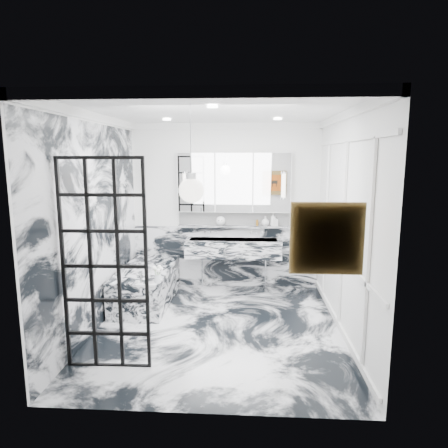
# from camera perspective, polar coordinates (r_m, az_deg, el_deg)

# --- Properties ---
(floor) EXTENTS (3.60, 3.60, 0.00)m
(floor) POSITION_cam_1_polar(r_m,az_deg,el_deg) (5.49, -0.94, -14.60)
(floor) COLOR silver
(floor) RESTS_ON ground
(ceiling) EXTENTS (3.60, 3.60, 0.00)m
(ceiling) POSITION_cam_1_polar(r_m,az_deg,el_deg) (5.03, -1.03, 15.85)
(ceiling) COLOR white
(ceiling) RESTS_ON wall_back
(wall_back) EXTENTS (3.60, 0.00, 3.60)m
(wall_back) POSITION_cam_1_polar(r_m,az_deg,el_deg) (6.86, 0.20, 2.49)
(wall_back) COLOR white
(wall_back) RESTS_ON floor
(wall_front) EXTENTS (3.60, 0.00, 3.60)m
(wall_front) POSITION_cam_1_polar(r_m,az_deg,el_deg) (3.33, -3.44, -5.30)
(wall_front) COLOR white
(wall_front) RESTS_ON floor
(wall_left) EXTENTS (0.00, 3.60, 3.60)m
(wall_left) POSITION_cam_1_polar(r_m,az_deg,el_deg) (5.44, -18.03, 0.13)
(wall_left) COLOR white
(wall_left) RESTS_ON floor
(wall_right) EXTENTS (0.00, 3.60, 3.60)m
(wall_right) POSITION_cam_1_polar(r_m,az_deg,el_deg) (5.20, 16.86, -0.23)
(wall_right) COLOR white
(wall_right) RESTS_ON floor
(marble_clad_back) EXTENTS (3.18, 0.05, 1.05)m
(marble_clad_back) POSITION_cam_1_polar(r_m,az_deg,el_deg) (7.00, 0.18, -4.66)
(marble_clad_back) COLOR silver
(marble_clad_back) RESTS_ON floor
(marble_clad_left) EXTENTS (0.02, 3.56, 2.68)m
(marble_clad_left) POSITION_cam_1_polar(r_m,az_deg,el_deg) (5.45, -17.85, -0.50)
(marble_clad_left) COLOR silver
(marble_clad_left) RESTS_ON floor
(panel_molding) EXTENTS (0.03, 3.40, 2.30)m
(panel_molding) POSITION_cam_1_polar(r_m,az_deg,el_deg) (5.22, 16.59, -1.31)
(panel_molding) COLOR white
(panel_molding) RESTS_ON floor
(soap_bottle_a) EXTENTS (0.10, 0.10, 0.22)m
(soap_bottle_a) POSITION_cam_1_polar(r_m,az_deg,el_deg) (6.80, 7.00, 0.67)
(soap_bottle_a) COLOR #8C5919
(soap_bottle_a) RESTS_ON ledge
(soap_bottle_b) EXTENTS (0.10, 0.10, 0.17)m
(soap_bottle_b) POSITION_cam_1_polar(r_m,az_deg,el_deg) (6.80, 7.32, 0.45)
(soap_bottle_b) COLOR #4C4C51
(soap_bottle_b) RESTS_ON ledge
(soap_bottle_c) EXTENTS (0.17, 0.17, 0.17)m
(soap_bottle_c) POSITION_cam_1_polar(r_m,az_deg,el_deg) (6.79, 5.92, 0.44)
(soap_bottle_c) COLOR silver
(soap_bottle_c) RESTS_ON ledge
(face_pot) EXTENTS (0.16, 0.16, 0.16)m
(face_pot) POSITION_cam_1_polar(r_m,az_deg,el_deg) (6.81, -0.48, 0.44)
(face_pot) COLOR white
(face_pot) RESTS_ON ledge
(amber_bottle) EXTENTS (0.04, 0.04, 0.10)m
(amber_bottle) POSITION_cam_1_polar(r_m,az_deg,el_deg) (6.79, 4.76, 0.18)
(amber_bottle) COLOR #8C5919
(amber_bottle) RESTS_ON ledge
(flower_vase) EXTENTS (0.08, 0.08, 0.12)m
(flower_vase) POSITION_cam_1_polar(r_m,az_deg,el_deg) (5.56, -9.44, -7.69)
(flower_vase) COLOR silver
(flower_vase) RESTS_ON bathtub
(crittall_door) EXTENTS (0.88, 0.06, 2.24)m
(crittall_door) POSITION_cam_1_polar(r_m,az_deg,el_deg) (4.37, -16.69, -5.80)
(crittall_door) COLOR black
(crittall_door) RESTS_ON floor
(artwork) EXTENTS (0.50, 0.05, 0.50)m
(artwork) POSITION_cam_1_polar(r_m,az_deg,el_deg) (3.36, 14.46, -2.01)
(artwork) COLOR #D34F15
(artwork) RESTS_ON wall_front
(pendant_light) EXTENTS (0.24, 0.24, 0.24)m
(pendant_light) POSITION_cam_1_polar(r_m,az_deg,el_deg) (3.88, -4.70, 4.81)
(pendant_light) COLOR white
(pendant_light) RESTS_ON ceiling
(trough_sink) EXTENTS (1.60, 0.45, 0.30)m
(trough_sink) POSITION_cam_1_polar(r_m,az_deg,el_deg) (6.73, 1.35, -3.45)
(trough_sink) COLOR silver
(trough_sink) RESTS_ON wall_back
(ledge) EXTENTS (1.90, 0.14, 0.04)m
(ledge) POSITION_cam_1_polar(r_m,az_deg,el_deg) (6.82, 1.42, -0.35)
(ledge) COLOR silver
(ledge) RESTS_ON wall_back
(subway_tile) EXTENTS (1.90, 0.03, 0.23)m
(subway_tile) POSITION_cam_1_polar(r_m,az_deg,el_deg) (6.86, 1.44, 0.85)
(subway_tile) COLOR white
(subway_tile) RESTS_ON wall_back
(mirror_cabinet) EXTENTS (1.90, 0.16, 1.00)m
(mirror_cabinet) POSITION_cam_1_polar(r_m,az_deg,el_deg) (6.73, 1.45, 5.95)
(mirror_cabinet) COLOR white
(mirror_cabinet) RESTS_ON wall_back
(sconce_left) EXTENTS (0.07, 0.07, 0.40)m
(sconce_left) POSITION_cam_1_polar(r_m,az_deg,el_deg) (6.72, -5.62, 5.56)
(sconce_left) COLOR white
(sconce_left) RESTS_ON mirror_cabinet
(sconce_right) EXTENTS (0.07, 0.07, 0.40)m
(sconce_right) POSITION_cam_1_polar(r_m,az_deg,el_deg) (6.66, 8.51, 5.46)
(sconce_right) COLOR white
(sconce_right) RESTS_ON mirror_cabinet
(bathtub) EXTENTS (0.75, 1.65, 0.55)m
(bathtub) POSITION_cam_1_polar(r_m,az_deg,el_deg) (6.41, -10.96, -8.53)
(bathtub) COLOR silver
(bathtub) RESTS_ON floor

